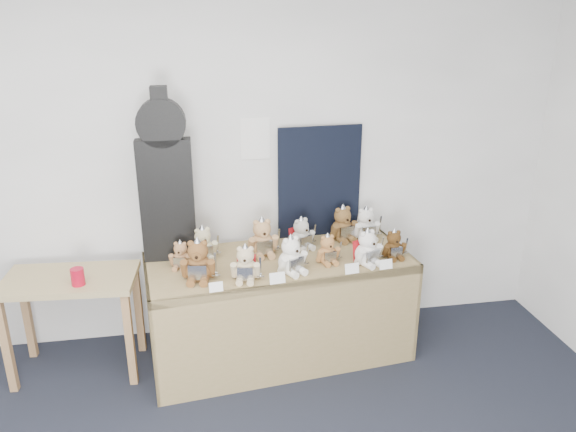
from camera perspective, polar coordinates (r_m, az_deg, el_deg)
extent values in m
plane|color=white|center=(4.05, -14.06, 5.13)|extent=(6.00, 0.00, 6.00)
cube|color=white|center=(4.02, -3.35, 7.86)|extent=(0.21, 0.00, 0.30)
cube|color=olive|center=(3.89, -0.91, -4.73)|extent=(1.88, 0.95, 0.06)
cube|color=olive|center=(3.75, 0.64, -11.84)|extent=(1.80, 0.22, 0.75)
cube|color=olive|center=(3.94, -13.76, -10.72)|extent=(0.10, 0.75, 0.75)
cube|color=olive|center=(4.34, 10.68, -7.39)|extent=(0.10, 0.75, 0.75)
cube|color=tan|center=(3.99, -21.33, -6.06)|extent=(0.89, 0.54, 0.04)
cube|color=brown|center=(4.11, -26.68, -11.74)|extent=(0.05, 0.05, 0.67)
cube|color=brown|center=(4.43, -24.98, -9.09)|extent=(0.05, 0.05, 0.67)
cube|color=brown|center=(3.90, -15.78, -11.99)|extent=(0.05, 0.05, 0.67)
cube|color=brown|center=(4.23, -14.93, -9.15)|extent=(0.05, 0.05, 0.67)
cube|color=black|center=(3.82, -12.18, 1.53)|extent=(0.36, 0.11, 0.83)
cylinder|color=black|center=(3.69, -12.78, 9.22)|extent=(0.31, 0.11, 0.31)
cube|color=black|center=(3.66, -12.93, 11.14)|extent=(0.11, 0.10, 0.21)
cube|color=black|center=(4.14, 3.21, 3.46)|extent=(0.62, 0.06, 0.83)
cylinder|color=#B40C24|center=(3.83, -20.58, -5.80)|extent=(0.08, 0.08, 0.11)
ellipsoid|color=brown|center=(3.61, -9.05, -5.26)|extent=(0.20, 0.17, 0.18)
sphere|color=brown|center=(3.56, -9.15, -3.54)|extent=(0.13, 0.13, 0.13)
cylinder|color=brown|center=(3.51, -9.26, -4.05)|extent=(0.06, 0.04, 0.05)
sphere|color=black|center=(3.49, -9.30, -4.18)|extent=(0.02, 0.02, 0.02)
sphere|color=brown|center=(3.54, -9.88, -2.79)|extent=(0.04, 0.04, 0.04)
sphere|color=brown|center=(3.53, -8.52, -2.78)|extent=(0.04, 0.04, 0.04)
cylinder|color=brown|center=(3.59, -10.44, -5.28)|extent=(0.06, 0.10, 0.13)
cylinder|color=brown|center=(3.57, -7.76, -5.28)|extent=(0.06, 0.10, 0.13)
cylinder|color=brown|center=(3.58, -9.76, -6.41)|extent=(0.07, 0.12, 0.05)
cylinder|color=brown|center=(3.57, -8.49, -6.42)|extent=(0.07, 0.12, 0.05)
cube|color=silver|center=(3.54, -9.19, -5.68)|extent=(0.12, 0.04, 0.10)
cone|color=silver|center=(3.54, -9.20, -2.72)|extent=(0.11, 0.11, 0.08)
cube|color=silver|center=(3.55, -7.37, -4.99)|extent=(0.02, 0.05, 0.19)
cube|color=silver|center=(3.58, -7.32, -6.02)|extent=(0.05, 0.01, 0.01)
ellipsoid|color=beige|center=(3.57, -4.31, -5.48)|extent=(0.17, 0.15, 0.15)
sphere|color=beige|center=(3.53, -4.35, -4.00)|extent=(0.11, 0.11, 0.11)
cylinder|color=beige|center=(3.49, -4.41, -4.44)|extent=(0.05, 0.03, 0.05)
sphere|color=black|center=(3.48, -4.43, -4.56)|extent=(0.02, 0.02, 0.02)
sphere|color=beige|center=(3.52, -4.96, -3.35)|extent=(0.04, 0.04, 0.04)
sphere|color=beige|center=(3.51, -3.78, -3.36)|extent=(0.04, 0.04, 0.04)
cylinder|color=beige|center=(3.56, -5.50, -5.49)|extent=(0.06, 0.09, 0.11)
cylinder|color=beige|center=(3.55, -3.17, -5.51)|extent=(0.06, 0.09, 0.11)
cylinder|color=beige|center=(3.55, -4.91, -6.48)|extent=(0.06, 0.11, 0.05)
cylinder|color=beige|center=(3.54, -3.80, -6.49)|extent=(0.06, 0.11, 0.05)
cube|color=silver|center=(3.52, -4.39, -5.84)|extent=(0.10, 0.03, 0.08)
cone|color=silver|center=(3.51, -4.37, -3.30)|extent=(0.09, 0.09, 0.07)
cube|color=silver|center=(3.53, -2.82, -5.26)|extent=(0.02, 0.04, 0.16)
cube|color=silver|center=(3.55, -2.80, -6.15)|extent=(0.05, 0.01, 0.01)
cube|color=maroon|center=(3.62, -4.25, -4.93)|extent=(0.12, 0.05, 0.14)
ellipsoid|color=white|center=(3.66, 0.27, -4.69)|extent=(0.21, 0.20, 0.16)
sphere|color=white|center=(3.61, 0.27, -3.12)|extent=(0.12, 0.12, 0.12)
cylinder|color=white|center=(3.58, 0.77, -3.51)|extent=(0.06, 0.05, 0.05)
sphere|color=black|center=(3.57, 0.94, -3.61)|extent=(0.02, 0.02, 0.02)
sphere|color=white|center=(3.57, -0.23, -2.58)|extent=(0.04, 0.04, 0.04)
sphere|color=white|center=(3.62, 0.77, -2.29)|extent=(0.04, 0.04, 0.04)
cylinder|color=white|center=(3.60, -0.53, -5.00)|extent=(0.08, 0.10, 0.12)
cylinder|color=white|center=(3.68, 1.43, -4.38)|extent=(0.08, 0.10, 0.12)
cylinder|color=white|center=(3.62, 0.35, -5.82)|extent=(0.09, 0.12, 0.05)
cylinder|color=white|center=(3.66, 1.27, -5.51)|extent=(0.09, 0.12, 0.05)
cube|color=silver|center=(3.61, 0.88, -4.98)|extent=(0.10, 0.06, 0.09)
cone|color=silver|center=(3.59, 0.27, -2.38)|extent=(0.10, 0.10, 0.08)
cube|color=silver|center=(3.68, 1.85, -4.00)|extent=(0.03, 0.04, 0.17)
cube|color=silver|center=(3.71, 1.84, -4.92)|extent=(0.05, 0.03, 0.01)
ellipsoid|color=#A8713F|center=(3.81, 4.00, -3.92)|extent=(0.15, 0.13, 0.13)
sphere|color=#A8713F|center=(3.77, 4.03, -2.70)|extent=(0.10, 0.10, 0.10)
cylinder|color=#A8713F|center=(3.74, 4.29, -3.03)|extent=(0.04, 0.03, 0.04)
sphere|color=black|center=(3.73, 4.38, -3.11)|extent=(0.02, 0.02, 0.02)
sphere|color=#A8713F|center=(3.75, 3.61, -2.24)|extent=(0.03, 0.03, 0.03)
sphere|color=#A8713F|center=(3.77, 4.48, -2.11)|extent=(0.03, 0.03, 0.03)
cylinder|color=#A8713F|center=(3.77, 3.23, -4.06)|extent=(0.05, 0.08, 0.10)
cylinder|color=#A8713F|center=(3.82, 4.96, -3.78)|extent=(0.05, 0.08, 0.10)
cylinder|color=#A8713F|center=(3.78, 3.86, -4.77)|extent=(0.05, 0.09, 0.04)
cylinder|color=#A8713F|center=(3.80, 4.68, -4.63)|extent=(0.05, 0.09, 0.04)
cube|color=silver|center=(3.77, 4.32, -4.17)|extent=(0.09, 0.03, 0.07)
cone|color=silver|center=(3.76, 4.04, -2.12)|extent=(0.08, 0.08, 0.06)
cube|color=silver|center=(3.81, 5.30, -3.52)|extent=(0.02, 0.03, 0.14)
cube|color=silver|center=(3.83, 5.27, -4.24)|extent=(0.04, 0.01, 0.01)
ellipsoid|color=white|center=(3.81, 7.98, -3.86)|extent=(0.20, 0.19, 0.16)
sphere|color=white|center=(3.77, 8.06, -2.38)|extent=(0.12, 0.12, 0.12)
cylinder|color=white|center=(3.74, 8.56, -2.75)|extent=(0.06, 0.04, 0.05)
sphere|color=black|center=(3.73, 8.74, -2.83)|extent=(0.02, 0.02, 0.02)
sphere|color=white|center=(3.73, 7.65, -1.86)|extent=(0.04, 0.04, 0.04)
sphere|color=white|center=(3.78, 8.52, -1.61)|extent=(0.04, 0.04, 0.04)
cylinder|color=white|center=(3.75, 7.32, -4.13)|extent=(0.08, 0.10, 0.12)
cylinder|color=white|center=(3.84, 9.03, -3.58)|extent=(0.08, 0.10, 0.12)
cylinder|color=white|center=(3.77, 8.10, -4.91)|extent=(0.09, 0.11, 0.05)
cylinder|color=white|center=(3.81, 8.91, -4.64)|extent=(0.09, 0.11, 0.05)
cube|color=silver|center=(3.77, 8.61, -4.13)|extent=(0.10, 0.06, 0.09)
cone|color=silver|center=(3.75, 8.09, -1.67)|extent=(0.10, 0.10, 0.08)
cube|color=silver|center=(3.84, 9.44, -3.23)|extent=(0.03, 0.04, 0.17)
cube|color=silver|center=(3.87, 9.38, -4.10)|extent=(0.05, 0.03, 0.01)
cube|color=maroon|center=(3.85, 7.39, -3.40)|extent=(0.13, 0.08, 0.14)
ellipsoid|color=#4D331A|center=(3.94, 10.63, -3.38)|extent=(0.14, 0.12, 0.13)
sphere|color=#4D331A|center=(3.91, 10.71, -2.19)|extent=(0.10, 0.10, 0.10)
cylinder|color=#4D331A|center=(3.88, 10.95, -2.52)|extent=(0.04, 0.02, 0.04)
sphere|color=black|center=(3.86, 11.04, -2.60)|extent=(0.02, 0.02, 0.02)
sphere|color=#4D331A|center=(3.88, 10.32, -1.73)|extent=(0.03, 0.03, 0.03)
sphere|color=#4D331A|center=(3.91, 11.16, -1.64)|extent=(0.03, 0.03, 0.03)
cylinder|color=#4D331A|center=(3.90, 9.90, -3.48)|extent=(0.04, 0.08, 0.10)
cylinder|color=#4D331A|center=(3.95, 11.56, -3.28)|extent=(0.04, 0.08, 0.10)
cylinder|color=#4D331A|center=(3.91, 10.48, -4.19)|extent=(0.05, 0.09, 0.04)
cylinder|color=#4D331A|center=(3.93, 11.26, -4.09)|extent=(0.05, 0.09, 0.04)
cube|color=silver|center=(3.90, 10.94, -3.62)|extent=(0.09, 0.02, 0.07)
cone|color=silver|center=(3.89, 10.75, -1.64)|extent=(0.08, 0.08, 0.06)
cube|color=silver|center=(3.94, 11.90, -3.04)|extent=(0.01, 0.03, 0.14)
cube|color=silver|center=(3.96, 11.84, -3.74)|extent=(0.04, 0.01, 0.01)
ellipsoid|color=beige|center=(3.89, -8.61, -3.41)|extent=(0.18, 0.16, 0.15)
sphere|color=beige|center=(3.86, -8.68, -2.03)|extent=(0.11, 0.11, 0.11)
cylinder|color=beige|center=(3.82, -8.47, -2.39)|extent=(0.05, 0.04, 0.05)
sphere|color=black|center=(3.80, -8.39, -2.48)|extent=(0.02, 0.02, 0.02)
sphere|color=beige|center=(3.83, -9.23, -1.52)|extent=(0.04, 0.04, 0.04)
sphere|color=beige|center=(3.85, -8.21, -1.35)|extent=(0.04, 0.04, 0.04)
cylinder|color=beige|center=(3.86, -9.55, -3.58)|extent=(0.06, 0.09, 0.11)
cylinder|color=beige|center=(3.89, -7.52, -3.23)|extent=(0.06, 0.09, 0.11)
cylinder|color=beige|center=(3.86, -8.82, -4.37)|extent=(0.07, 0.11, 0.05)
cylinder|color=beige|center=(3.87, -7.86, -4.20)|extent=(0.07, 0.11, 0.05)
cube|color=silver|center=(3.84, -8.35, -3.68)|extent=(0.10, 0.04, 0.08)
cone|color=silver|center=(3.84, -8.72, -1.38)|extent=(0.09, 0.09, 0.07)
cube|color=silver|center=(3.88, -7.16, -2.93)|extent=(0.02, 0.04, 0.16)
cube|color=silver|center=(3.91, -7.13, -3.75)|extent=(0.05, 0.02, 0.01)
cube|color=maroon|center=(3.94, -8.86, -2.95)|extent=(0.12, 0.06, 0.14)
ellipsoid|color=tan|center=(3.92, -2.64, -2.89)|extent=(0.19, 0.17, 0.17)
sphere|color=tan|center=(3.87, -2.67, -1.32)|extent=(0.13, 0.13, 0.13)
cylinder|color=tan|center=(3.83, -2.46, -1.73)|extent=(0.06, 0.04, 0.05)
sphere|color=black|center=(3.81, -2.39, -1.84)|extent=(0.02, 0.02, 0.02)
sphere|color=tan|center=(3.85, -3.28, -0.69)|extent=(0.04, 0.04, 0.04)
sphere|color=tan|center=(3.86, -2.09, -0.57)|extent=(0.04, 0.04, 0.04)
cylinder|color=tan|center=(3.88, -3.74, -3.03)|extent=(0.06, 0.10, 0.13)
cylinder|color=tan|center=(3.91, -1.39, -2.76)|extent=(0.06, 0.10, 0.13)
cylinder|color=tan|center=(3.87, -2.96, -3.97)|extent=(0.07, 0.12, 0.05)
cylinder|color=tan|center=(3.89, -1.85, -3.83)|extent=(0.07, 0.12, 0.05)
cube|color=silver|center=(3.86, -2.39, -3.21)|extent=(0.11, 0.03, 0.10)
cone|color=silver|center=(3.85, -2.68, -0.57)|extent=(0.11, 0.11, 0.08)
cube|color=silver|center=(3.90, -0.98, -2.43)|extent=(0.02, 0.04, 0.18)
cube|color=silver|center=(3.93, -0.97, -3.37)|extent=(0.05, 0.01, 0.01)
ellipsoid|color=beige|center=(4.02, 1.33, -2.42)|extent=(0.19, 0.18, 0.15)
sphere|color=beige|center=(3.98, 1.34, -1.08)|extent=(0.11, 0.11, 0.11)
cylinder|color=beige|center=(3.95, 1.77, -1.39)|extent=(0.05, 0.04, 0.05)
sphere|color=black|center=(3.94, 1.92, -1.46)|extent=(0.02, 0.02, 0.02)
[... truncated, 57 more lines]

